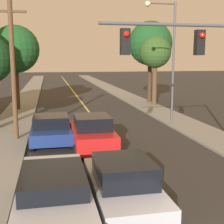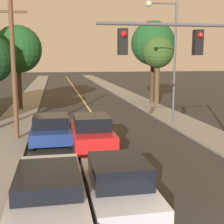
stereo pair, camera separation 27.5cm
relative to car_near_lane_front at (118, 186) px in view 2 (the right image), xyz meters
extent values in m
cube|color=#2D2B28|center=(1.21, 32.81, -0.80)|extent=(8.66, 80.00, 0.01)
cube|color=#D1C14C|center=(1.21, 32.81, -0.79)|extent=(0.16, 76.00, 0.00)
cube|color=gray|center=(-4.37, 32.81, -0.74)|extent=(2.50, 80.00, 0.12)
cube|color=gray|center=(6.79, 32.81, -0.74)|extent=(2.50, 80.00, 0.12)
cube|color=#A5A8B2|center=(0.00, 0.04, -0.14)|extent=(1.72, 4.12, 0.67)
cube|color=black|center=(0.00, -0.12, 0.50)|extent=(1.51, 1.85, 0.61)
cylinder|color=black|center=(-0.81, 1.32, -0.48)|extent=(0.22, 0.65, 0.65)
cylinder|color=black|center=(0.81, 1.32, -0.48)|extent=(0.22, 0.65, 0.65)
cylinder|color=black|center=(0.81, -1.23, -0.48)|extent=(0.22, 0.65, 0.65)
cube|color=red|center=(0.00, 6.35, -0.10)|extent=(1.84, 4.24, 0.75)
cube|color=black|center=(0.00, 6.18, 0.58)|extent=(1.62, 1.91, 0.62)
cylinder|color=black|center=(-0.87, 7.66, -0.48)|extent=(0.22, 0.65, 0.65)
cylinder|color=black|center=(0.87, 7.66, -0.48)|extent=(0.22, 0.65, 0.65)
cylinder|color=black|center=(-0.87, 5.03, -0.48)|extent=(0.22, 0.65, 0.65)
cylinder|color=black|center=(0.87, 5.03, -0.48)|extent=(0.22, 0.65, 0.65)
cube|color=#A5A8B2|center=(-1.91, 0.05, -0.12)|extent=(1.88, 5.08, 0.66)
cube|color=black|center=(-1.91, -0.16, 0.41)|extent=(1.65, 2.28, 0.41)
cylinder|color=black|center=(-2.80, 1.62, -0.45)|extent=(0.22, 0.69, 0.69)
cylinder|color=black|center=(-1.01, 1.62, -0.45)|extent=(0.22, 0.69, 0.69)
cube|color=navy|center=(-1.91, 7.93, -0.17)|extent=(1.98, 4.13, 0.57)
cube|color=black|center=(-1.91, 7.76, 0.40)|extent=(1.74, 1.86, 0.57)
cylinder|color=black|center=(-2.85, 9.20, -0.46)|extent=(0.22, 0.69, 0.69)
cylinder|color=black|center=(-0.97, 9.20, -0.46)|extent=(0.22, 0.69, 0.69)
cylinder|color=black|center=(-2.85, 6.65, -0.46)|extent=(0.22, 0.69, 0.69)
cylinder|color=black|center=(-0.97, 6.65, -0.46)|extent=(0.22, 0.69, 0.69)
cylinder|color=#47474C|center=(2.86, 2.69, 4.70)|extent=(6.17, 0.12, 0.12)
cube|color=black|center=(3.48, 2.69, 4.09)|extent=(0.32, 0.28, 0.90)
sphere|color=red|center=(3.48, 2.51, 4.34)|extent=(0.20, 0.20, 0.20)
cube|color=black|center=(0.70, 2.69, 4.09)|extent=(0.32, 0.28, 0.90)
sphere|color=red|center=(0.70, 2.51, 4.34)|extent=(0.20, 0.20, 0.20)
cylinder|color=#47474C|center=(5.89, 10.93, 3.16)|extent=(0.14, 0.14, 7.69)
cylinder|color=#47474C|center=(5.00, 10.93, 6.86)|extent=(1.78, 0.09, 0.09)
sphere|color=beige|center=(4.11, 10.93, 6.81)|extent=(0.36, 0.36, 0.36)
cylinder|color=#513823|center=(-3.72, 8.80, 2.88)|extent=(0.24, 0.24, 7.13)
cube|color=#513823|center=(-3.72, 8.80, 5.85)|extent=(1.60, 0.12, 0.12)
cylinder|color=#3D2B1C|center=(-4.55, 19.04, 1.12)|extent=(0.36, 0.36, 3.61)
sphere|color=#19471E|center=(-4.55, 19.04, 4.30)|extent=(3.90, 3.90, 3.90)
cylinder|color=#3D2B1C|center=(7.67, 21.03, 1.41)|extent=(0.41, 0.41, 4.19)
sphere|color=#19471E|center=(7.67, 21.03, 4.97)|extent=(4.19, 4.19, 4.19)
cylinder|color=#4C3823|center=(7.56, 19.23, 1.22)|extent=(0.43, 0.43, 3.80)
sphere|color=#2D4C1E|center=(7.56, 19.23, 4.13)|extent=(2.89, 2.89, 2.89)
camera|label=1|loc=(-1.93, -8.01, 3.51)|focal=50.00mm
camera|label=2|loc=(-1.66, -8.07, 3.51)|focal=50.00mm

